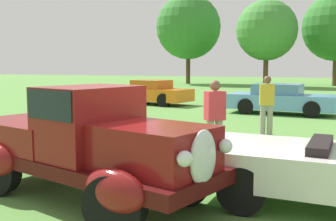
% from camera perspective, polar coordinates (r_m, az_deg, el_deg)
% --- Properties ---
extents(ground_plane, '(120.00, 120.00, 0.00)m').
position_cam_1_polar(ground_plane, '(6.65, -5.68, -11.23)').
color(ground_plane, '#568C3D').
extents(feature_pickup_truck, '(4.53, 2.78, 1.70)m').
position_cam_1_polar(feature_pickup_truck, '(6.21, -11.30, -4.35)').
color(feature_pickup_truck, '#400B0B').
rests_on(feature_pickup_truck, ground_plane).
extents(show_car_orange, '(4.10, 2.57, 1.22)m').
position_cam_1_polar(show_car_orange, '(20.70, -2.08, 2.53)').
color(show_car_orange, orange).
rests_on(show_car_orange, ground_plane).
extents(show_car_skyblue, '(4.41, 2.15, 1.22)m').
position_cam_1_polar(show_car_skyblue, '(17.27, 15.42, 1.52)').
color(show_car_skyblue, '#669EDB').
rests_on(show_car_skyblue, ground_plane).
extents(spectator_near_truck, '(0.44, 0.32, 1.69)m').
position_cam_1_polar(spectator_near_truck, '(11.98, 13.59, 1.00)').
color(spectator_near_truck, '#9E998E').
rests_on(spectator_near_truck, ground_plane).
extents(spectator_between_cars, '(0.46, 0.44, 1.69)m').
position_cam_1_polar(spectator_between_cars, '(8.58, 6.53, -0.97)').
color(spectator_between_cars, '#9E998E').
rests_on(spectator_between_cars, ground_plane).
extents(treeline_far_left, '(6.58, 6.58, 9.09)m').
position_cam_1_polar(treeline_far_left, '(42.59, 2.85, 11.54)').
color(treeline_far_left, '#47331E').
rests_on(treeline_far_left, ground_plane).
extents(treeline_mid_left, '(5.43, 5.43, 7.77)m').
position_cam_1_polar(treeline_mid_left, '(38.30, 13.59, 10.81)').
color(treeline_mid_left, brown).
rests_on(treeline_mid_left, ground_plane).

